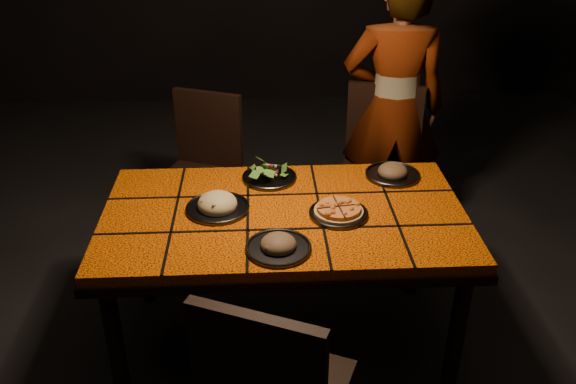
{
  "coord_description": "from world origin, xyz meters",
  "views": [
    {
      "loc": [
        -0.1,
        -2.32,
        2.12
      ],
      "look_at": [
        0.02,
        0.05,
        0.82
      ],
      "focal_mm": 38.0,
      "sensor_mm": 36.0,
      "label": 1
    }
  ],
  "objects_px": {
    "diner": "(393,109)",
    "plate_pizza": "(339,212)",
    "chair_far_left": "(203,161)",
    "chair_far_right": "(380,158)",
    "plate_pasta": "(218,205)",
    "dining_table": "(284,226)"
  },
  "relations": [
    {
      "from": "dining_table",
      "to": "chair_far_left",
      "type": "relative_size",
      "value": 1.73
    },
    {
      "from": "chair_far_right",
      "to": "plate_pizza",
      "type": "distance_m",
      "value": 1.04
    },
    {
      "from": "dining_table",
      "to": "plate_pasta",
      "type": "distance_m",
      "value": 0.31
    },
    {
      "from": "diner",
      "to": "plate_pizza",
      "type": "height_order",
      "value": "diner"
    },
    {
      "from": "diner",
      "to": "dining_table",
      "type": "bearing_deg",
      "value": 60.97
    },
    {
      "from": "plate_pizza",
      "to": "chair_far_right",
      "type": "bearing_deg",
      "value": 68.4
    },
    {
      "from": "chair_far_left",
      "to": "chair_far_right",
      "type": "height_order",
      "value": "chair_far_right"
    },
    {
      "from": "dining_table",
      "to": "chair_far_right",
      "type": "relative_size",
      "value": 1.65
    },
    {
      "from": "plate_pasta",
      "to": "dining_table",
      "type": "bearing_deg",
      "value": -5.35
    },
    {
      "from": "dining_table",
      "to": "diner",
      "type": "height_order",
      "value": "diner"
    },
    {
      "from": "diner",
      "to": "plate_pasta",
      "type": "bearing_deg",
      "value": 50.3
    },
    {
      "from": "diner",
      "to": "plate_pizza",
      "type": "bearing_deg",
      "value": 72.07
    },
    {
      "from": "chair_far_left",
      "to": "diner",
      "type": "distance_m",
      "value": 1.17
    },
    {
      "from": "diner",
      "to": "chair_far_left",
      "type": "bearing_deg",
      "value": 7.2
    },
    {
      "from": "dining_table",
      "to": "chair_far_left",
      "type": "height_order",
      "value": "chair_far_left"
    },
    {
      "from": "dining_table",
      "to": "chair_far_right",
      "type": "height_order",
      "value": "chair_far_right"
    },
    {
      "from": "chair_far_left",
      "to": "plate_pizza",
      "type": "distance_m",
      "value": 1.24
    },
    {
      "from": "dining_table",
      "to": "plate_pizza",
      "type": "distance_m",
      "value": 0.26
    },
    {
      "from": "plate_pizza",
      "to": "plate_pasta",
      "type": "height_order",
      "value": "plate_pasta"
    },
    {
      "from": "chair_far_right",
      "to": "plate_pizza",
      "type": "relative_size",
      "value": 3.79
    },
    {
      "from": "plate_pizza",
      "to": "chair_far_left",
      "type": "bearing_deg",
      "value": 123.53
    },
    {
      "from": "chair_far_right",
      "to": "plate_pasta",
      "type": "relative_size",
      "value": 3.47
    }
  ]
}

